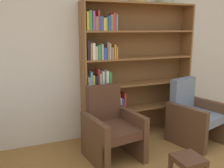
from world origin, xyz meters
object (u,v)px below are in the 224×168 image
bowl_olive (166,0)px  armchair_cushioned (194,115)px  armchair_leather (111,128)px  bookshelf (127,74)px  footstool (188,163)px

bowl_olive → armchair_cushioned: 1.84m
armchair_leather → bookshelf: bearing=-138.6°
armchair_leather → bowl_olive: bearing=-161.9°
armchair_cushioned → bookshelf: bearing=-51.0°
bowl_olive → armchair_cushioned: bowl_olive is taller
armchair_leather → armchair_cushioned: size_ratio=1.00×
bowl_olive → bookshelf: bearing=178.9°
armchair_cushioned → footstool: (-0.82, -0.92, -0.13)m
bowl_olive → armchair_leather: bearing=-153.3°
bowl_olive → armchair_leather: size_ratio=0.30×
bookshelf → armchair_leather: size_ratio=2.18×
armchair_leather → footstool: armchair_leather is taller
bookshelf → footstool: (0.03, -1.51, -0.73)m
bookshelf → armchair_leather: 0.97m
bookshelf → footstool: bearing=-88.7°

